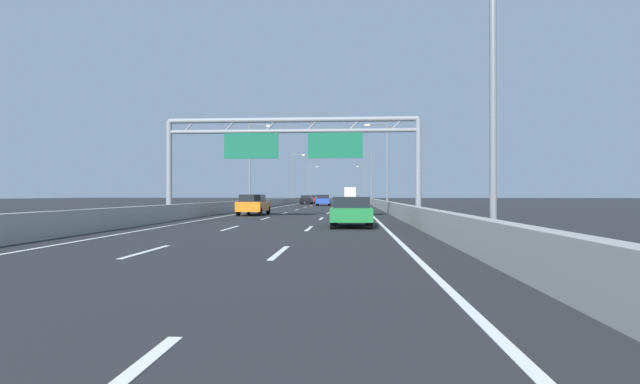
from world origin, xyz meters
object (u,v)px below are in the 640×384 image
(green_car, at_px, (351,211))
(streetlamp_right_far, at_px, (370,175))
(streetlamp_left_mid, at_px, (252,160))
(red_car, at_px, (311,199))
(black_car, at_px, (307,200))
(blue_car, at_px, (323,200))
(streetlamp_right_distant, at_px, (364,181))
(yellow_car, at_px, (350,198))
(silver_car, at_px, (315,198))
(box_truck, at_px, (350,194))
(sign_gantry, at_px, (292,142))
(streetlamp_left_distant, at_px, (310,181))
(streetlamp_left_far, at_px, (293,175))
(streetlamp_right_mid, at_px, (385,160))
(streetlamp_right_near, at_px, (484,59))
(orange_car, at_px, (254,205))

(green_car, bearing_deg, streetlamp_right_far, 86.91)
(streetlamp_left_mid, distance_m, red_car, 33.41)
(streetlamp_left_mid, bearing_deg, green_car, -69.80)
(black_car, bearing_deg, blue_car, -72.26)
(blue_car, bearing_deg, streetlamp_right_distant, 83.40)
(green_car, xyz_separation_m, yellow_car, (-0.09, 97.55, 0.03))
(streetlamp_left_mid, height_order, silver_car, streetlamp_left_mid)
(black_car, relative_size, yellow_car, 1.09)
(streetlamp_right_far, xyz_separation_m, green_car, (-3.76, -69.72, -4.65))
(blue_car, distance_m, box_truck, 33.28)
(sign_gantry, relative_size, silver_car, 3.69)
(sign_gantry, xyz_separation_m, black_car, (-3.43, 47.01, -4.06))
(streetlamp_right_far, distance_m, blue_car, 27.69)
(streetlamp_left_distant, xyz_separation_m, black_car, (4.06, -55.31, -4.65))
(sign_gantry, relative_size, green_car, 3.62)
(sign_gantry, xyz_separation_m, streetlamp_left_far, (-7.48, 62.95, 0.59))
(streetlamp_right_far, distance_m, streetlamp_left_distant, 42.10)
(blue_car, bearing_deg, streetlamp_right_mid, -59.99)
(streetlamp_right_near, xyz_separation_m, streetlamp_right_mid, (0.00, 39.37, 0.00))
(green_car, bearing_deg, orange_car, 120.20)
(streetlamp_right_near, relative_size, black_car, 2.10)
(sign_gantry, relative_size, blue_car, 3.77)
(streetlamp_right_mid, bearing_deg, box_truck, 94.82)
(orange_car, bearing_deg, streetlamp_right_distant, 83.48)
(streetlamp_left_mid, relative_size, blue_car, 2.24)
(green_car, bearing_deg, box_truck, 90.10)
(silver_car, bearing_deg, streetlamp_right_mid, -76.29)
(box_truck, bearing_deg, streetlamp_right_distant, 83.18)
(streetlamp_left_distant, distance_m, yellow_car, 16.65)
(silver_car, distance_m, red_car, 13.19)
(sign_gantry, xyz_separation_m, box_truck, (3.55, 69.78, -3.16))
(black_car, bearing_deg, sign_gantry, -85.83)
(streetlamp_right_distant, bearing_deg, streetlamp_right_mid, -90.00)
(streetlamp_right_far, distance_m, box_truck, 8.71)
(silver_car, height_order, orange_car, orange_car)
(streetlamp_right_far, distance_m, yellow_car, 28.47)
(streetlamp_left_distant, bearing_deg, streetlamp_left_mid, -90.00)
(red_car, bearing_deg, blue_car, -80.34)
(silver_car, bearing_deg, streetlamp_right_near, -82.51)
(streetlamp_right_mid, distance_m, streetlamp_left_far, 42.10)
(orange_car, relative_size, box_truck, 0.56)
(streetlamp_right_mid, relative_size, silver_car, 2.19)
(box_truck, bearing_deg, streetlamp_left_far, -148.25)
(red_car, bearing_deg, streetlamp_right_mid, -71.58)
(streetlamp_left_distant, xyz_separation_m, green_car, (11.17, -109.09, -4.65))
(streetlamp_right_mid, distance_m, streetlamp_left_distant, 80.14)
(sign_gantry, xyz_separation_m, red_car, (-3.49, 56.43, -4.05))
(streetlamp_left_distant, distance_m, silver_car, 33.23)
(streetlamp_right_distant, height_order, red_car, streetlamp_right_distant)
(streetlamp_right_near, height_order, black_car, streetlamp_right_near)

